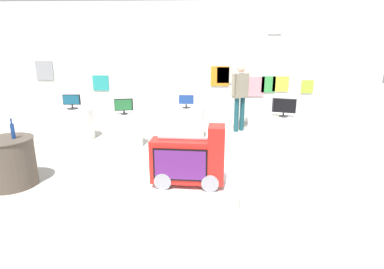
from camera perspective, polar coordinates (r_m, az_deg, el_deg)
name	(u,v)px	position (r m, az deg, el deg)	size (l,w,h in m)	color
ground_plane	(165,184)	(4.99, -4.98, -9.15)	(30.00, 30.00, 0.00)	#B2ADA3
back_wall_display	(183,65)	(8.72, -1.75, 12.81)	(10.97, 0.13, 3.30)	silver
main_display_pedestal	(188,194)	(4.36, -0.82, -10.99)	(1.46, 1.46, 0.27)	white
novelty_firetruck_tv	(189,162)	(4.16, -0.59, -5.14)	(1.01, 0.42, 0.86)	gray
display_pedestal_left_rear	(186,123)	(7.37, -1.06, 2.18)	(0.86, 0.86, 0.73)	white
tv_on_left_rear	(186,101)	(7.26, -1.09, 6.32)	(0.37, 0.18, 0.32)	black
display_pedestal_center_rear	(125,130)	(6.85, -12.30, 0.74)	(0.74, 0.74, 0.73)	white
tv_on_center_rear	(124,106)	(6.72, -12.59, 5.24)	(0.39, 0.16, 0.33)	black
display_pedestal_right_rear	(282,134)	(6.72, 16.35, 0.17)	(0.82, 0.82, 0.73)	white
tv_on_right_rear	(284,107)	(6.59, 16.76, 4.96)	(0.46, 0.19, 0.38)	black
display_pedestal_far_right	(74,124)	(7.78, -21.05, 1.83)	(0.89, 0.89, 0.73)	white
tv_on_far_right	(72,102)	(7.67, -21.46, 5.72)	(0.39, 0.24, 0.34)	black
side_table_round	(10,162)	(5.57, -30.78, -4.39)	(0.77, 0.77, 0.77)	#4C4238
bottle_on_side_table	(13,131)	(5.39, -30.39, 0.64)	(0.06, 0.06, 0.31)	navy
shopper_browsing_near_truck	(240,93)	(7.95, 8.95, 7.71)	(0.46, 0.39, 1.71)	#194751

